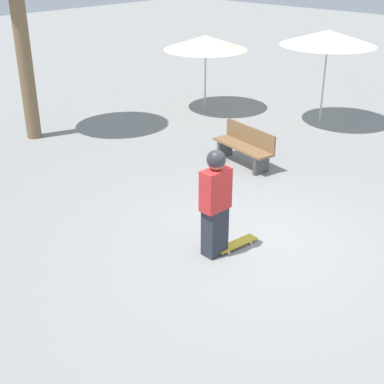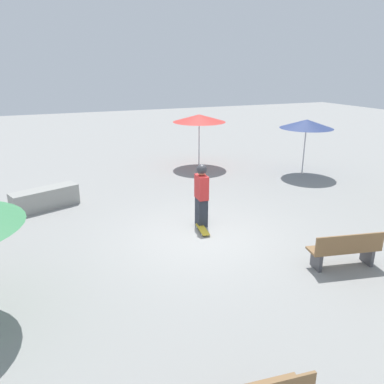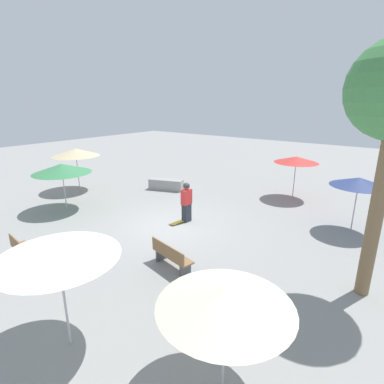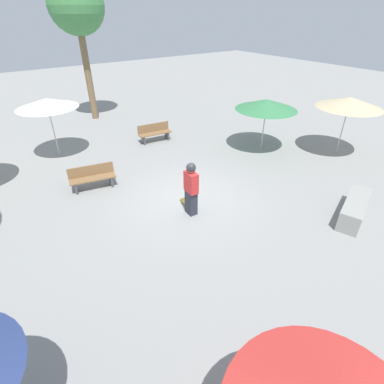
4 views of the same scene
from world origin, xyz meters
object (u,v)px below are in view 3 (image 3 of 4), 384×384
skater_main (186,201)px  shade_umbrella_red (296,160)px  bench_near (24,251)px  shade_umbrella_tan (76,152)px  concrete_ledge (166,185)px  shade_umbrella_white (57,249)px  shade_umbrella_green (62,168)px  shade_umbrella_navy (359,182)px  bench_far (171,256)px  skateboard (179,222)px  shade_umbrella_cream (225,297)px

skater_main → shade_umbrella_red: bearing=160.7°
bench_near → shade_umbrella_tan: size_ratio=0.61×
concrete_ledge → shade_umbrella_white: bearing=31.6°
concrete_ledge → shade_umbrella_green: bearing=-17.0°
shade_umbrella_red → shade_umbrella_white: 13.16m
skater_main → shade_umbrella_green: 6.22m
concrete_ledge → shade_umbrella_navy: bearing=90.5°
bench_far → shade_umbrella_navy: shade_umbrella_navy is taller
skater_main → shade_umbrella_white: 7.50m
skateboard → shade_umbrella_cream: 8.08m
skateboard → shade_umbrella_tan: 8.27m
shade_umbrella_navy → shade_umbrella_tan: shade_umbrella_tan is taller
bench_far → shade_umbrella_navy: bearing=70.3°
bench_near → shade_umbrella_navy: bearing=55.3°
shade_umbrella_navy → shade_umbrella_red: size_ratio=0.98×
shade_umbrella_cream → shade_umbrella_green: 11.67m
skater_main → bench_far: size_ratio=1.07×
bench_near → bench_far: (-2.64, 4.04, 0.00)m
skater_main → bench_near: size_ratio=1.08×
shade_umbrella_cream → skateboard: bearing=-134.6°
skater_main → shade_umbrella_green: bearing=-64.0°
skateboard → bench_far: bearing=44.4°
bench_far → shade_umbrella_navy: size_ratio=0.73×
shade_umbrella_tan → shade_umbrella_white: shade_umbrella_white is taller
bench_far → shade_umbrella_white: 4.15m
bench_far → shade_umbrella_white: shade_umbrella_white is taller
skater_main → shade_umbrella_green: size_ratio=0.66×
bench_far → shade_umbrella_tan: bearing=173.6°
shade_umbrella_green → shade_umbrella_white: bearing=59.3°
shade_umbrella_green → skateboard: bearing=109.3°
bench_near → shade_umbrella_green: size_ratio=0.61×
concrete_ledge → bench_far: (6.47, 5.98, 0.11)m
shade_umbrella_red → concrete_ledge: bearing=-65.6°
shade_umbrella_green → shade_umbrella_white: 9.20m
shade_umbrella_tan → skateboard: bearing=87.2°
shade_umbrella_tan → shade_umbrella_green: shade_umbrella_tan is taller
bench_near → shade_umbrella_white: size_ratio=0.66×
skateboard → shade_umbrella_navy: shade_umbrella_navy is taller
shade_umbrella_tan → shade_umbrella_white: size_ratio=1.07×
bench_near → shade_umbrella_navy: 12.35m
bench_near → shade_umbrella_cream: (-0.07, 7.50, 1.53)m
bench_near → shade_umbrella_navy: (-9.20, 8.07, 1.66)m
concrete_ledge → shade_umbrella_red: bearing=114.4°
shade_umbrella_red → skater_main: bearing=-23.0°
shade_umbrella_tan → shade_umbrella_green: (2.33, 2.44, -0.22)m
skateboard → shade_umbrella_cream: (5.51, 5.59, 1.90)m
skateboard → shade_umbrella_red: 7.37m
shade_umbrella_tan → shade_umbrella_white: (7.02, 10.35, 0.05)m
concrete_ledge → shade_umbrella_tan: (3.13, -4.11, 1.95)m
concrete_ledge → shade_umbrella_white: size_ratio=0.84×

